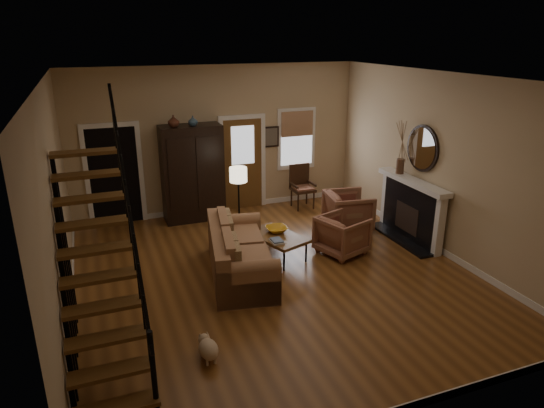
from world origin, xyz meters
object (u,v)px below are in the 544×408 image
object	(u,v)px
floor_lamp	(239,204)
side_chair	(303,187)
armchair_left	(342,235)
coffee_table	(277,246)
sofa	(241,252)
armoire	(192,173)
armchair_right	(348,211)

from	to	relation	value
floor_lamp	side_chair	distance (m)	2.32
armchair_left	side_chair	distance (m)	2.61
coffee_table	side_chair	world-z (taller)	side_chair
sofa	coffee_table	size ratio (longest dim) A/B	1.96
armoire	armchair_right	size ratio (longest dim) A/B	2.33
armoire	armchair_left	size ratio (longest dim) A/B	2.58
coffee_table	floor_lamp	size ratio (longest dim) A/B	0.77
armoire	armchair_right	distance (m)	3.45
coffee_table	armchair_right	world-z (taller)	armchair_right
armchair_right	floor_lamp	distance (m)	2.33
coffee_table	side_chair	xyz separation A→B (m)	(1.56, 2.30, 0.29)
sofa	armoire	bearing A→B (deg)	103.82
coffee_table	armchair_left	bearing A→B (deg)	-13.30
sofa	floor_lamp	size ratio (longest dim) A/B	1.52
armoire	floor_lamp	world-z (taller)	armoire
side_chair	coffee_table	bearing A→B (deg)	-124.13
armchair_left	side_chair	size ratio (longest dim) A/B	0.80
floor_lamp	side_chair	bearing A→B (deg)	32.45
floor_lamp	armchair_left	bearing A→B (deg)	-40.17
coffee_table	floor_lamp	distance (m)	1.24
sofa	armchair_left	bearing A→B (deg)	14.84
floor_lamp	sofa	bearing A→B (deg)	-106.52
sofa	side_chair	distance (m)	3.63
armoire	side_chair	bearing A→B (deg)	-4.48
sofa	floor_lamp	distance (m)	1.59
armchair_left	floor_lamp	world-z (taller)	floor_lamp
coffee_table	floor_lamp	bearing A→B (deg)	110.22
sofa	armchair_right	world-z (taller)	sofa
coffee_table	armchair_left	distance (m)	1.24
sofa	coffee_table	bearing A→B (deg)	38.08
sofa	coffee_table	distance (m)	0.96
side_chair	armchair_left	bearing A→B (deg)	-97.86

